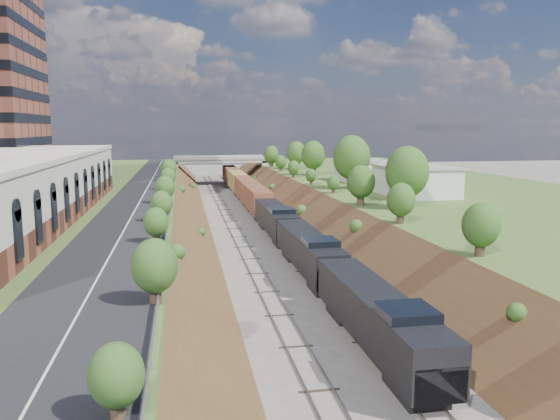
{
  "coord_description": "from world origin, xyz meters",
  "views": [
    {
      "loc": [
        -9.95,
        -22.29,
        14.77
      ],
      "look_at": [
        0.37,
        34.77,
        6.0
      ],
      "focal_mm": 35.0,
      "sensor_mm": 36.0,
      "label": 1
    }
  ],
  "objects": [
    {
      "name": "freight_train",
      "position": [
        2.6,
        66.74,
        2.63
      ],
      "size": [
        3.14,
        126.25,
        4.67
      ],
      "color": "black",
      "rests_on": "ground"
    },
    {
      "name": "commercial_building",
      "position": [
        -28.0,
        38.0,
        8.51
      ],
      "size": [
        14.3,
        62.3,
        7.0
      ],
      "color": "brown",
      "rests_on": "platform_left"
    },
    {
      "name": "platform_right",
      "position": [
        33.0,
        60.0,
        2.5
      ],
      "size": [
        44.0,
        180.0,
        5.0
      ],
      "primitive_type": "cube",
      "color": "#3E6027",
      "rests_on": "ground"
    },
    {
      "name": "tree_right_large",
      "position": [
        17.0,
        40.0,
        9.38
      ],
      "size": [
        5.25,
        5.25,
        7.61
      ],
      "color": "#473323",
      "rests_on": "platform_right"
    },
    {
      "name": "rail_left_track",
      "position": [
        -2.6,
        60.0,
        0.09
      ],
      "size": [
        1.58,
        180.0,
        0.18
      ],
      "primitive_type": "cube",
      "color": "gray",
      "rests_on": "ground"
    },
    {
      "name": "embankment_left",
      "position": [
        -11.0,
        60.0,
        0.0
      ],
      "size": [
        10.0,
        180.0,
        10.0
      ],
      "primitive_type": "cube",
      "rotation": [
        0.0,
        0.79,
        0.0
      ],
      "color": "brown",
      "rests_on": "ground"
    },
    {
      "name": "embankment_right",
      "position": [
        11.0,
        60.0,
        0.0
      ],
      "size": [
        10.0,
        180.0,
        10.0
      ],
      "primitive_type": "cube",
      "rotation": [
        0.0,
        0.79,
        0.0
      ],
      "color": "brown",
      "rests_on": "ground"
    },
    {
      "name": "platform_left",
      "position": [
        -33.0,
        60.0,
        2.5
      ],
      "size": [
        44.0,
        180.0,
        5.0
      ],
      "primitive_type": "cube",
      "color": "#3E6027",
      "rests_on": "ground"
    },
    {
      "name": "tree_left_crest",
      "position": [
        -11.8,
        20.0,
        7.04
      ],
      "size": [
        2.45,
        2.45,
        3.55
      ],
      "color": "#473323",
      "rests_on": "platform_left"
    },
    {
      "name": "road",
      "position": [
        -15.5,
        60.0,
        5.05
      ],
      "size": [
        8.0,
        180.0,
        0.1
      ],
      "primitive_type": "cube",
      "color": "black",
      "rests_on": "platform_left"
    },
    {
      "name": "white_building_far",
      "position": [
        23.0,
        74.0,
        6.8
      ],
      "size": [
        8.0,
        10.0,
        3.6
      ],
      "primitive_type": "cube",
      "color": "silver",
      "rests_on": "platform_right"
    },
    {
      "name": "rail_right_track",
      "position": [
        2.6,
        60.0,
        0.09
      ],
      "size": [
        1.58,
        180.0,
        0.18
      ],
      "primitive_type": "cube",
      "color": "gray",
      "rests_on": "ground"
    },
    {
      "name": "guardrail",
      "position": [
        -11.4,
        59.8,
        5.55
      ],
      "size": [
        0.1,
        171.0,
        0.7
      ],
      "color": "#99999E",
      "rests_on": "platform_left"
    },
    {
      "name": "overpass",
      "position": [
        0.0,
        122.0,
        4.92
      ],
      "size": [
        24.5,
        8.3,
        7.4
      ],
      "color": "gray",
      "rests_on": "ground"
    },
    {
      "name": "white_building_near",
      "position": [
        23.5,
        52.0,
        7.0
      ],
      "size": [
        9.0,
        12.0,
        4.0
      ],
      "primitive_type": "cube",
      "color": "silver",
      "rests_on": "platform_right"
    }
  ]
}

